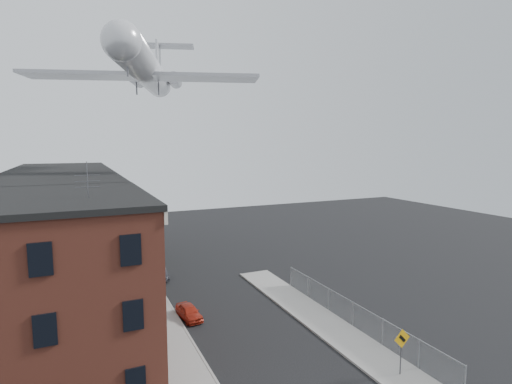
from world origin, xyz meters
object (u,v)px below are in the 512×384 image
Objects in this scene: car_near at (189,312)px; car_mid at (159,273)px; car_far at (147,255)px; airplane at (147,70)px; warning_sign at (402,345)px; street_tree at (131,232)px; utility_pole at (142,241)px.

car_mid is (-0.31, 10.09, 0.05)m from car_near.
airplane is at bearing -87.86° from car_far.
street_tree is (-10.87, 28.95, 1.57)m from warning_sign.
airplane is at bearing 109.08° from warning_sign.
street_tree is 0.21× the size of airplane.
warning_sign is 0.89× the size of car_near.
car_far is (-0.31, 17.07, -0.00)m from car_near.
car_near is (2.31, -6.75, -4.14)m from utility_pole.
street_tree is at bearing 110.58° from warning_sign.
utility_pole is at bearing -100.84° from car_far.
car_mid is at bearing -89.86° from car_far.
car_mid reaches higher than car_far.
car_near is 0.86× the size of car_far.
warning_sign is 33.45m from airplane.
utility_pole is at bearing 102.14° from car_near.
car_near is at bearing -88.83° from car_far.
utility_pole is 8.25m from car_near.
utility_pole is at bearing 120.48° from warning_sign.
airplane reaches higher than utility_pole.
warning_sign is 24.21m from car_mid.
airplane reaches higher than car_mid.
car_mid is 0.97× the size of car_far.
street_tree is 1.46× the size of car_mid.
car_near is at bearing -90.59° from car_mid.
car_mid is 0.14× the size of airplane.
car_mid is (1.67, -6.59, -2.86)m from street_tree.
street_tree reaches higher than car_far.
street_tree reaches higher than car_mid.
car_near is 24.36m from airplane.
car_near is at bearing 125.90° from warning_sign.
street_tree is at bearing 90.02° from car_near.
warning_sign is 0.11× the size of airplane.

